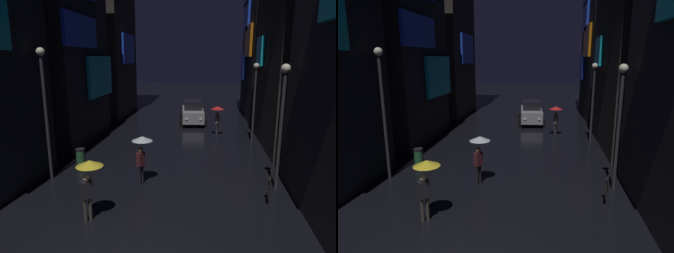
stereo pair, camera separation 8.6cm
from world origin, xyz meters
TOP-DOWN VIEW (x-y plane):
  - building_left_mid at (-7.47, 12.51)m, footprint 4.25×7.30m
  - building_right_far at (7.47, 22.18)m, footprint 4.25×8.33m
  - pedestrian_foreground_left_yellow at (-1.82, 2.58)m, footprint 0.90×0.90m
  - pedestrian_midstreet_centre_red at (2.75, 14.61)m, footprint 0.90×0.90m
  - pedestrian_midstreet_left_clear at (-0.74, 5.84)m, footprint 0.90×0.90m
  - bicycle_parked_at_storefront at (4.60, 5.25)m, footprint 0.50×1.78m
  - car_distant at (0.83, 18.53)m, footprint 2.49×4.26m
  - streetlamp_right_near at (5.00, 5.94)m, footprint 0.36×0.36m
  - streetlamp_left_near at (-5.00, 5.80)m, footprint 0.36×0.36m
  - streetlamp_right_far at (5.00, 13.27)m, footprint 0.36×0.36m
  - trash_bin at (-4.30, 7.47)m, footprint 0.46×0.46m

SIDE VIEW (x-z plane):
  - bicycle_parked_at_storefront at x=4.60m, z-range -0.09..0.87m
  - trash_bin at x=-4.30m, z-range 0.00..0.93m
  - car_distant at x=0.83m, z-range -0.03..1.89m
  - pedestrian_foreground_left_yellow at x=-1.82m, z-range 0.61..2.73m
  - pedestrian_midstreet_centre_red at x=2.75m, z-range 0.61..2.73m
  - pedestrian_midstreet_left_clear at x=-0.74m, z-range 0.61..2.73m
  - streetlamp_right_far at x=5.00m, z-range 0.67..5.78m
  - streetlamp_right_near at x=5.00m, z-range 0.68..5.89m
  - streetlamp_left_near at x=-5.00m, z-range 0.71..6.56m
  - building_left_mid at x=-7.47m, z-range 0.00..12.95m
  - building_right_far at x=7.47m, z-range 0.01..14.76m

